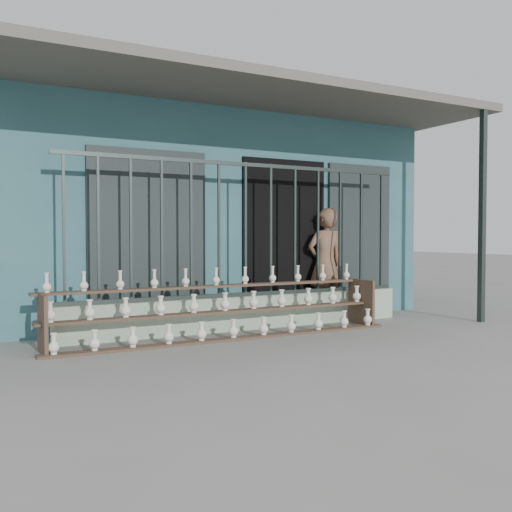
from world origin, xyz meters
name	(u,v)px	position (x,y,z in m)	size (l,w,h in m)	color
ground	(297,345)	(0.00, 0.00, 0.00)	(60.00, 60.00, 0.00)	slate
workshop_building	(171,216)	(0.00, 4.23, 1.62)	(7.40, 6.60, 3.21)	#305F66
parapet_wall	(246,313)	(0.00, 1.30, 0.23)	(5.00, 0.20, 0.45)	#A2B89D
security_fence	(245,229)	(0.00, 1.30, 1.35)	(5.00, 0.04, 1.80)	#283330
shelf_rack	(225,308)	(-0.50, 0.89, 0.36)	(4.50, 0.68, 0.85)	brown
elderly_woman	(325,264)	(1.52, 1.60, 0.84)	(0.61, 0.40, 1.68)	brown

